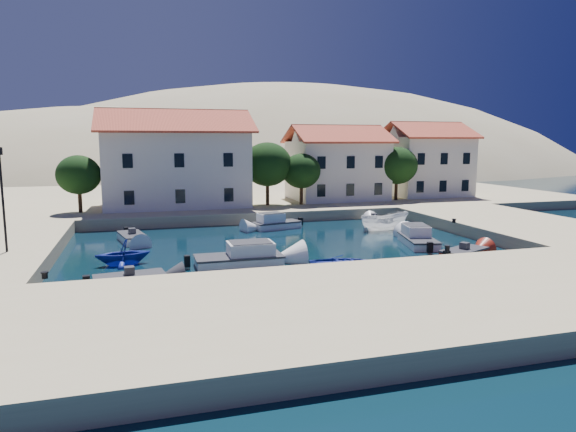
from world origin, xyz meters
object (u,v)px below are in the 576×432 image
object	(u,v)px
building_right	(425,158)
cabin_cruiser_south	(239,258)
boat_east	(384,230)
building_left	(176,157)
lamppost	(2,189)
cabin_cruiser_east	(418,239)
rowboat_south	(344,268)
building_mid	(337,162)

from	to	relation	value
building_right	cabin_cruiser_south	world-z (taller)	building_right
building_right	boat_east	xyz separation A→B (m)	(-13.73, -16.52, -5.47)
building_left	boat_east	bearing A→B (deg)	-41.74
lamppost	cabin_cruiser_south	world-z (taller)	lamppost
cabin_cruiser_east	building_right	bearing A→B (deg)	-17.45
rowboat_south	cabin_cruiser_east	world-z (taller)	cabin_cruiser_east
cabin_cruiser_south	rowboat_south	bearing A→B (deg)	-21.76
building_mid	boat_east	distance (m)	16.46
building_mid	building_left	bearing A→B (deg)	-176.82
building_left	lamppost	size ratio (longest dim) A/B	2.36
rowboat_south	boat_east	bearing A→B (deg)	-26.31
cabin_cruiser_south	building_left	bearing A→B (deg)	95.36
lamppost	cabin_cruiser_east	size ratio (longest dim) A/B	1.21
cabin_cruiser_south	rowboat_south	xyz separation A→B (m)	(5.94, -2.43, -0.48)
building_left	building_mid	size ratio (longest dim) A/B	1.40
building_right	lamppost	size ratio (longest dim) A/B	1.52
boat_east	lamppost	bearing A→B (deg)	99.95
lamppost	rowboat_south	bearing A→B (deg)	-16.18
building_mid	boat_east	world-z (taller)	building_mid
building_mid	boat_east	bearing A→B (deg)	-96.35
lamppost	building_mid	bearing A→B (deg)	35.45
building_mid	rowboat_south	size ratio (longest dim) A/B	2.55
building_right	cabin_cruiser_south	distance (m)	38.02
building_left	boat_east	size ratio (longest dim) A/B	3.30
cabin_cruiser_south	rowboat_south	world-z (taller)	cabin_cruiser_south
building_mid	building_right	bearing A→B (deg)	4.76
cabin_cruiser_south	boat_east	size ratio (longest dim) A/B	1.21
rowboat_south	lamppost	bearing A→B (deg)	84.45
building_left	building_mid	xyz separation A→B (m)	(18.00, 1.00, -0.71)
building_left	cabin_cruiser_south	distance (m)	23.92
building_right	boat_east	bearing A→B (deg)	-129.73
building_left	cabin_cruiser_east	distance (m)	26.74
building_left	cabin_cruiser_east	xyz separation A→B (m)	(15.73, -20.93, -5.46)
building_right	lamppost	xyz separation A→B (m)	(-41.50, -22.00, -0.72)
cabin_cruiser_east	rowboat_south	bearing A→B (deg)	135.51
cabin_cruiser_south	cabin_cruiser_east	world-z (taller)	same
building_left	building_right	world-z (taller)	building_left
building_left	building_right	size ratio (longest dim) A/B	1.56
building_left	cabin_cruiser_east	size ratio (longest dim) A/B	2.85
lamppost	building_left	bearing A→B (deg)	60.10
building_left	rowboat_south	bearing A→B (deg)	-72.84
building_left	rowboat_south	world-z (taller)	building_left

